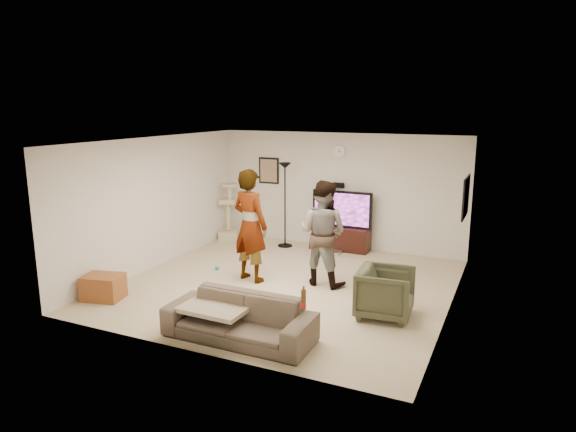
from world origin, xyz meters
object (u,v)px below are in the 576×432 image
at_px(sofa, 239,318).
at_px(tv_stand, 341,238).
at_px(floor_lamp, 285,205).
at_px(armchair, 385,293).
at_px(tv, 342,209).
at_px(side_table, 103,287).
at_px(cat_tree, 228,211).
at_px(beer_bottle, 303,300).
at_px(person_right, 323,233).
at_px(person_left, 250,226).

bearing_deg(sofa, tv_stand, 91.87).
height_order(floor_lamp, armchair, floor_lamp).
distance_m(tv, side_table, 5.10).
distance_m(tv, sofa, 4.74).
bearing_deg(tv_stand, floor_lamp, -167.89).
distance_m(tv, armchair, 3.63).
bearing_deg(tv_stand, tv, 0.00).
bearing_deg(armchair, tv_stand, 24.39).
relative_size(floor_lamp, cat_tree, 1.39).
relative_size(tv, beer_bottle, 5.26).
distance_m(tv, beer_bottle, 4.83).
xyz_separation_m(tv_stand, person_right, (0.39, -2.19, 0.66)).
bearing_deg(tv_stand, person_right, -79.87).
distance_m(tv_stand, cat_tree, 2.73).
relative_size(tv_stand, armchair, 1.51).
bearing_deg(floor_lamp, sofa, -72.62).
height_order(person_left, armchair, person_left).
bearing_deg(tv_stand, person_left, -108.24).
bearing_deg(armchair, sofa, 129.81).
relative_size(floor_lamp, beer_bottle, 7.42).
bearing_deg(side_table, sofa, -7.18).
height_order(tv, floor_lamp, floor_lamp).
bearing_deg(tv_stand, armchair, -60.90).
bearing_deg(person_right, armchair, 152.03).
relative_size(person_left, person_right, 1.09).
distance_m(cat_tree, person_right, 3.66).
height_order(beer_bottle, armchair, beer_bottle).
relative_size(floor_lamp, side_table, 3.07).
relative_size(tv_stand, cat_tree, 0.92).
relative_size(tv, side_table, 2.18).
xyz_separation_m(floor_lamp, sofa, (1.39, -4.44, -0.63)).
height_order(tv_stand, side_table, tv_stand).
bearing_deg(cat_tree, person_right, -32.32).
bearing_deg(person_right, beer_bottle, 112.58).
xyz_separation_m(tv, beer_bottle, (1.09, -4.70, -0.19)).
xyz_separation_m(floor_lamp, person_right, (1.62, -1.93, -0.01)).
distance_m(person_right, side_table, 3.73).
bearing_deg(sofa, tv, 91.87).
distance_m(tv_stand, person_right, 2.32).
bearing_deg(sofa, armchair, 44.41).
relative_size(person_left, armchair, 2.48).
relative_size(sofa, side_table, 3.35).
xyz_separation_m(tv_stand, armchair, (1.75, -3.14, 0.11)).
distance_m(beer_bottle, side_table, 3.71).
distance_m(person_left, beer_bottle, 2.91).
xyz_separation_m(cat_tree, person_left, (1.85, -2.30, 0.34)).
xyz_separation_m(person_right, sofa, (-0.23, -2.51, -0.62)).
distance_m(person_right, sofa, 2.59).
xyz_separation_m(sofa, beer_bottle, (0.93, 0.00, 0.42)).
height_order(cat_tree, beer_bottle, cat_tree).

